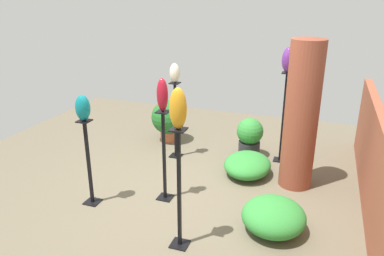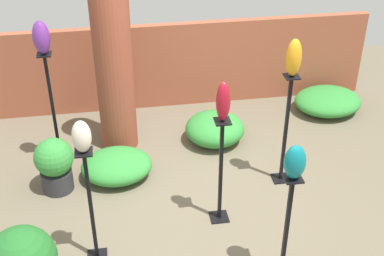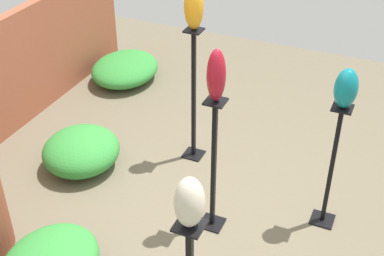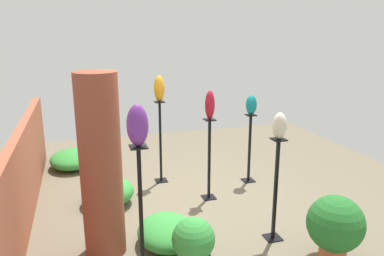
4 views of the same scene
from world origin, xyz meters
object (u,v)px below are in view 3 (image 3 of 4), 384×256
at_px(art_vase_ivory, 190,202).
at_px(art_vase_amber, 194,7).
at_px(pedestal_ruby, 214,172).
at_px(art_vase_teal, 346,88).
at_px(pedestal_teal, 331,172).
at_px(pedestal_amber, 194,101).
at_px(art_vase_ruby, 216,75).

xyz_separation_m(art_vase_ivory, art_vase_amber, (2.22, 0.94, 0.15)).
bearing_deg(pedestal_ruby, art_vase_teal, -63.58).
xyz_separation_m(pedestal_teal, pedestal_ruby, (-0.44, 0.88, 0.04)).
distance_m(art_vase_ivory, art_vase_amber, 2.41).
distance_m(pedestal_teal, art_vase_teal, 0.80).
distance_m(art_vase_teal, art_vase_amber, 1.54).
bearing_deg(art_vase_ivory, art_vase_amber, 23.08).
relative_size(pedestal_amber, art_vase_teal, 4.26).
xyz_separation_m(pedestal_amber, art_vase_ivory, (-2.22, -0.94, 0.82)).
height_order(pedestal_ruby, art_vase_ivory, art_vase_ivory).
height_order(pedestal_amber, art_vase_ruby, art_vase_ruby).
relative_size(pedestal_teal, art_vase_amber, 2.76).
height_order(pedestal_ruby, art_vase_amber, art_vase_amber).
relative_size(pedestal_ruby, art_vase_ruby, 2.95).
height_order(pedestal_amber, art_vase_ivory, art_vase_ivory).
relative_size(pedestal_teal, pedestal_amber, 0.84).
relative_size(pedestal_amber, pedestal_ruby, 1.11).
bearing_deg(pedestal_teal, pedestal_amber, 73.12).
relative_size(pedestal_teal, pedestal_ruby, 0.93).
bearing_deg(pedestal_ruby, art_vase_ivory, -164.11).
xyz_separation_m(pedestal_teal, art_vase_ruby, (-0.44, 0.88, 0.94)).
xyz_separation_m(pedestal_teal, art_vase_teal, (0.00, 0.00, 0.80)).
bearing_deg(pedestal_amber, art_vase_ivory, -156.92).
xyz_separation_m(art_vase_teal, art_vase_ruby, (-0.44, 0.88, 0.13)).
bearing_deg(pedestal_teal, art_vase_amber, 73.12).
xyz_separation_m(art_vase_teal, art_vase_ivory, (-1.78, 0.50, 0.12)).
distance_m(pedestal_ruby, art_vase_teal, 1.25).
xyz_separation_m(pedestal_amber, art_vase_teal, (-0.44, -1.45, 0.70)).
distance_m(pedestal_amber, art_vase_amber, 0.97).
relative_size(art_vase_teal, art_vase_amber, 0.77).
height_order(pedestal_amber, pedestal_ruby, pedestal_amber).
distance_m(art_vase_ivory, art_vase_ruby, 1.39).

